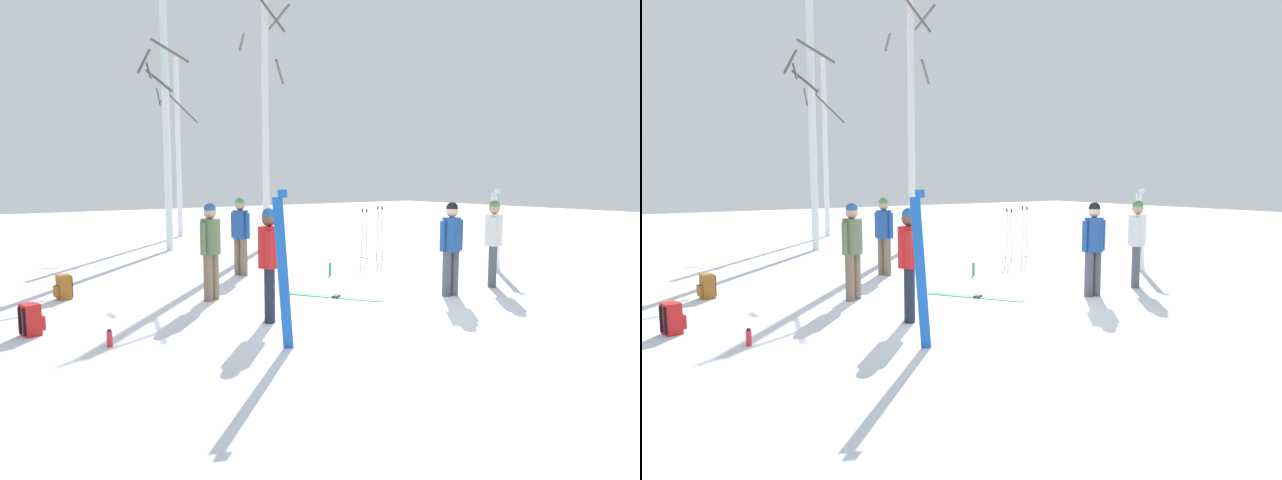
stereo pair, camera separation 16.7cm
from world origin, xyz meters
TOP-DOWN VIEW (x-y plane):
  - ground_plane at (0.00, 0.00)m, footprint 60.00×60.00m
  - person_0 at (-1.45, 0.33)m, footprint 0.34×0.46m
  - person_1 at (2.17, 0.01)m, footprint 0.52×0.34m
  - person_2 at (-1.56, 2.18)m, footprint 0.47×0.34m
  - person_3 at (3.51, 0.13)m, footprint 0.43×0.36m
  - person_4 at (0.02, 4.13)m, footprint 0.34×0.49m
  - ski_pair_planted_0 at (-1.98, -0.94)m, footprint 0.25×0.11m
  - ski_pair_planted_1 at (5.11, 1.29)m, footprint 0.12×0.25m
  - ski_pair_lying_0 at (0.34, 1.12)m, footprint 1.15×1.60m
  - ski_poles_0 at (3.62, 4.22)m, footprint 0.07×0.27m
  - ski_poles_1 at (4.15, 4.24)m, footprint 0.07×0.27m
  - backpack_0 at (-4.50, 1.56)m, footprint 0.33×0.30m
  - backpack_1 at (-3.68, 3.76)m, footprint 0.31×0.28m
  - water_bottle_0 at (-3.77, 0.40)m, footprint 0.07×0.07m
  - water_bottle_1 at (1.64, 3.02)m, footprint 0.06×0.06m
  - birch_tree_2 at (0.21, 9.12)m, footprint 1.37×1.43m
  - birch_tree_3 at (1.92, 12.69)m, footprint 1.31×1.45m
  - birch_tree_4 at (3.02, 8.26)m, footprint 1.65×1.64m

SIDE VIEW (x-z plane):
  - ground_plane at x=0.00m, z-range 0.00..0.00m
  - ski_pair_lying_0 at x=0.34m, z-range -0.01..0.03m
  - water_bottle_0 at x=-3.77m, z-range -0.01..0.22m
  - water_bottle_1 at x=1.64m, z-range -0.01..0.27m
  - backpack_0 at x=-4.50m, z-range -0.01..0.43m
  - backpack_1 at x=-3.68m, z-range -0.01..0.43m
  - ski_poles_0 at x=3.62m, z-range 0.05..1.40m
  - ski_poles_1 at x=4.15m, z-range 0.05..1.45m
  - ski_pair_planted_1 at x=5.11m, z-range -0.01..1.89m
  - person_0 at x=-1.45m, z-range 0.12..1.84m
  - person_1 at x=2.17m, z-range 0.12..1.84m
  - person_2 at x=-1.56m, z-range 0.12..1.84m
  - person_3 at x=3.51m, z-range 0.12..1.84m
  - person_4 at x=0.02m, z-range 0.12..1.84m
  - ski_pair_planted_0 at x=-1.98m, z-range -0.01..2.01m
  - birch_tree_3 at x=1.92m, z-range 0.12..6.48m
  - birch_tree_2 at x=0.21m, z-range 0.10..7.73m
  - birch_tree_4 at x=3.02m, z-range 0.19..7.87m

